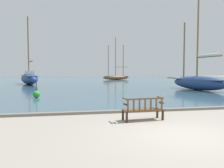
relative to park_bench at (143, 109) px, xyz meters
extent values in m
plane|color=gray|center=(0.54, -2.07, -0.47)|extent=(160.00, 160.00, 0.00)
cube|color=#385666|center=(0.54, 41.93, -0.43)|extent=(100.00, 80.00, 0.08)
cube|color=slate|center=(0.54, 1.78, -0.41)|extent=(40.00, 0.30, 0.12)
cube|color=#322113|center=(-0.79, 0.19, -0.26)|extent=(0.08, 0.08, 0.42)
cube|color=#322113|center=(0.74, 0.33, -0.26)|extent=(0.08, 0.08, 0.42)
cube|color=#322113|center=(-0.74, -0.26, -0.26)|extent=(0.08, 0.08, 0.42)
cube|color=#322113|center=(0.78, -0.12, -0.26)|extent=(0.08, 0.08, 0.42)
cube|color=brown|center=(0.00, 0.04, -0.05)|extent=(1.64, 0.66, 0.06)
cube|color=brown|center=(0.02, -0.18, 0.42)|extent=(1.60, 0.20, 0.06)
cube|color=brown|center=(-0.70, -0.25, 0.19)|extent=(0.06, 0.04, 0.41)
cube|color=brown|center=(-0.46, -0.23, 0.19)|extent=(0.06, 0.04, 0.41)
cube|color=brown|center=(-0.22, -0.20, 0.19)|extent=(0.06, 0.04, 0.41)
cube|color=brown|center=(0.02, -0.18, 0.19)|extent=(0.06, 0.04, 0.41)
cube|color=brown|center=(0.26, -0.16, 0.19)|extent=(0.06, 0.04, 0.41)
cube|color=brown|center=(0.49, -0.14, 0.19)|extent=(0.06, 0.04, 0.41)
cube|color=brown|center=(0.73, -0.12, 0.19)|extent=(0.06, 0.04, 0.41)
cube|color=#322113|center=(-0.76, -0.12, 0.22)|extent=(0.09, 0.30, 0.06)
cube|color=brown|center=(-0.77, -0.03, 0.43)|extent=(0.10, 0.47, 0.04)
cube|color=#322113|center=(0.77, 0.02, 0.22)|extent=(0.09, 0.30, 0.06)
cube|color=brown|center=(0.76, 0.11, 0.43)|extent=(0.10, 0.47, 0.04)
ellipsoid|color=navy|center=(9.85, 11.69, 0.31)|extent=(2.96, 7.33, 1.40)
cube|color=#516B9E|center=(9.85, 11.69, 0.69)|extent=(2.40, 6.41, 0.08)
cylinder|color=brown|center=(9.81, 11.86, 4.80)|extent=(0.16, 0.16, 8.14)
cylinder|color=brown|center=(10.10, 10.41, 2.88)|extent=(0.70, 2.94, 0.13)
cylinder|color=silver|center=(10.10, 10.41, 3.01)|extent=(0.77, 2.67, 0.26)
cylinder|color=brown|center=(9.43, 13.79, 3.75)|extent=(0.16, 0.16, 6.03)
cylinder|color=brown|center=(9.01, 15.89, 0.71)|extent=(0.40, 1.41, 0.13)
ellipsoid|color=navy|center=(-8.58, 24.72, 0.42)|extent=(4.41, 8.53, 1.63)
cube|color=#516B9E|center=(-8.58, 24.72, 0.87)|extent=(3.65, 7.43, 0.08)
cube|color=beige|center=(-8.39, 24.13, 1.24)|extent=(1.48, 1.78, 0.66)
cylinder|color=brown|center=(-8.65, 24.92, 5.09)|extent=(0.19, 0.19, 8.35)
cylinder|color=brown|center=(-8.18, 23.47, 2.84)|extent=(1.09, 2.96, 0.15)
ellipsoid|color=brown|center=(7.31, 39.33, 0.11)|extent=(6.67, 3.20, 1.00)
cube|color=#997A5B|center=(7.31, 39.33, 0.39)|extent=(5.82, 2.63, 0.08)
cylinder|color=brown|center=(7.15, 39.29, 4.68)|extent=(0.14, 0.14, 8.51)
cylinder|color=brown|center=(8.67, 39.73, 2.47)|extent=(3.07, 0.99, 0.12)
cylinder|color=brown|center=(5.43, 38.79, 3.78)|extent=(0.14, 0.14, 6.70)
cylinder|color=brown|center=(9.03, 39.83, 3.94)|extent=(0.14, 0.14, 7.03)
sphere|color=green|center=(-5.20, 7.94, -0.13)|extent=(0.51, 0.51, 0.51)
cylinder|color=#2D2D33|center=(-5.20, 7.94, 0.47)|extent=(0.06, 0.06, 0.70)
camera|label=1|loc=(-2.86, -8.22, 1.49)|focal=35.00mm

